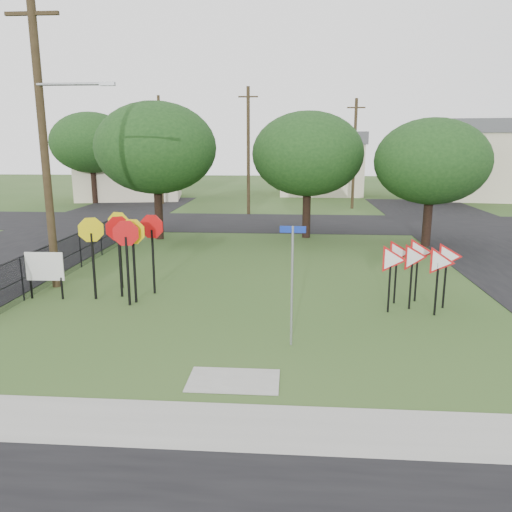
{
  "coord_description": "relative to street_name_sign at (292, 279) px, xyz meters",
  "views": [
    {
      "loc": [
        1.23,
        -12.39,
        5.08
      ],
      "look_at": [
        0.1,
        3.0,
        1.6
      ],
      "focal_mm": 35.0,
      "sensor_mm": 36.0,
      "label": 1
    }
  ],
  "objects": [
    {
      "name": "ground",
      "position": [
        -1.25,
        0.27,
        -1.78
      ],
      "size": [
        140.0,
        140.0,
        0.0
      ],
      "primitive_type": "plane",
      "color": "#29471A"
    },
    {
      "name": "sidewalk",
      "position": [
        -1.25,
        -3.93,
        -1.77
      ],
      "size": [
        30.0,
        1.6,
        0.02
      ],
      "primitive_type": "cube",
      "color": "gray",
      "rests_on": "ground"
    },
    {
      "name": "planting_strip",
      "position": [
        -1.25,
        -5.13,
        -1.77
      ],
      "size": [
        30.0,
        0.8,
        0.02
      ],
      "primitive_type": "cube",
      "color": "#29471A",
      "rests_on": "ground"
    },
    {
      "name": "street_left",
      "position": [
        -13.25,
        10.27,
        -1.77
      ],
      "size": [
        8.0,
        50.0,
        0.02
      ],
      "primitive_type": "cube",
      "color": "black",
      "rests_on": "ground"
    },
    {
      "name": "street_far",
      "position": [
        -1.25,
        20.27,
        -1.77
      ],
      "size": [
        60.0,
        8.0,
        0.02
      ],
      "primitive_type": "cube",
      "color": "black",
      "rests_on": "ground"
    },
    {
      "name": "curb_pad",
      "position": [
        -1.25,
        -2.13,
        -1.77
      ],
      "size": [
        2.0,
        1.2,
        0.02
      ],
      "primitive_type": "cube",
      "color": "gray",
      "rests_on": "ground"
    },
    {
      "name": "street_name_sign",
      "position": [
        0.0,
        0.0,
        0.0
      ],
      "size": [
        0.64,
        0.06,
        3.11
      ],
      "color": "gray",
      "rests_on": "ground"
    },
    {
      "name": "stop_sign_cluster",
      "position": [
        -5.57,
        3.71,
        0.26
      ],
      "size": [
        2.61,
        2.1,
        2.78
      ],
      "color": "black",
      "rests_on": "ground"
    },
    {
      "name": "yield_sign_cluster",
      "position": [
        3.86,
        3.25,
        -0.19
      ],
      "size": [
        2.74,
        1.75,
        2.15
      ],
      "color": "black",
      "rests_on": "ground"
    },
    {
      "name": "info_board",
      "position": [
        -8.18,
        3.33,
        -0.72
      ],
      "size": [
        1.28,
        0.07,
        1.6
      ],
      "color": "black",
      "rests_on": "ground"
    },
    {
      "name": "utility_pole_main",
      "position": [
        -8.48,
        4.77,
        3.44
      ],
      "size": [
        3.55,
        0.33,
        10.0
      ],
      "color": "#3A2D1A",
      "rests_on": "ground"
    },
    {
      "name": "far_pole_a",
      "position": [
        -3.25,
        24.27,
        2.82
      ],
      "size": [
        1.4,
        0.24,
        9.0
      ],
      "color": "#3A2D1A",
      "rests_on": "ground"
    },
    {
      "name": "far_pole_b",
      "position": [
        4.75,
        28.27,
        2.57
      ],
      "size": [
        1.4,
        0.24,
        8.5
      ],
      "color": "#3A2D1A",
      "rests_on": "ground"
    },
    {
      "name": "far_pole_c",
      "position": [
        -11.25,
        30.27,
        2.82
      ],
      "size": [
        1.4,
        0.24,
        9.0
      ],
      "color": "#3A2D1A",
      "rests_on": "ground"
    },
    {
      "name": "fence_run",
      "position": [
        -8.85,
        6.52,
        -0.99
      ],
      "size": [
        0.05,
        11.55,
        1.5
      ],
      "color": "black",
      "rests_on": "ground"
    },
    {
      "name": "house_left",
      "position": [
        -15.25,
        34.27,
        1.87
      ],
      "size": [
        10.58,
        8.88,
        7.2
      ],
      "color": "beige",
      "rests_on": "ground"
    },
    {
      "name": "house_mid",
      "position": [
        2.75,
        40.27,
        1.37
      ],
      "size": [
        8.4,
        8.4,
        6.2
      ],
      "color": "beige",
      "rests_on": "ground"
    },
    {
      "name": "house_right",
      "position": [
        16.75,
        36.27,
        1.87
      ],
      "size": [
        8.3,
        8.3,
        7.2
      ],
      "color": "beige",
      "rests_on": "ground"
    },
    {
      "name": "tree_near_left",
      "position": [
        -7.25,
        14.27,
        3.08
      ],
      "size": [
        6.4,
        6.4,
        7.27
      ],
      "color": "black",
      "rests_on": "ground"
    },
    {
      "name": "tree_near_mid",
      "position": [
        0.75,
        15.27,
        2.76
      ],
      "size": [
        6.0,
        6.0,
        6.8
      ],
      "color": "black",
      "rests_on": "ground"
    },
    {
      "name": "tree_near_right",
      "position": [
        6.75,
        13.27,
        2.45
      ],
      "size": [
        5.6,
        5.6,
        6.33
      ],
      "color": "black",
      "rests_on": "ground"
    },
    {
      "name": "tree_far_left",
      "position": [
        -17.25,
        30.27,
        3.4
      ],
      "size": [
        6.8,
        6.8,
        7.73
      ],
      "color": "black",
      "rests_on": "ground"
    },
    {
      "name": "tree_far_right",
      "position": [
        12.75,
        32.27,
        2.76
      ],
      "size": [
        6.0,
        6.0,
        6.8
      ],
      "color": "black",
      "rests_on": "ground"
    }
  ]
}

